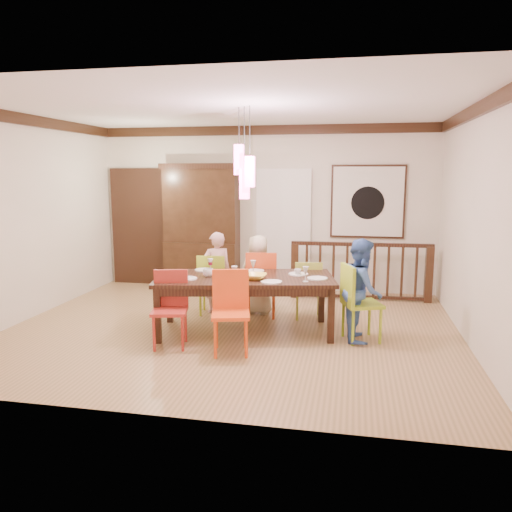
% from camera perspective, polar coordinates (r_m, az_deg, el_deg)
% --- Properties ---
extents(floor, '(6.00, 6.00, 0.00)m').
position_cam_1_polar(floor, '(6.83, -2.79, -8.32)').
color(floor, olive).
rests_on(floor, ground).
extents(ceiling, '(6.00, 6.00, 0.00)m').
position_cam_1_polar(ceiling, '(6.55, -3.00, 16.61)').
color(ceiling, white).
rests_on(ceiling, wall_back).
extents(wall_back, '(6.00, 0.00, 6.00)m').
position_cam_1_polar(wall_back, '(8.97, 0.98, 5.42)').
color(wall_back, beige).
rests_on(wall_back, floor).
extents(wall_left, '(0.00, 5.00, 5.00)m').
position_cam_1_polar(wall_left, '(7.82, -24.81, 3.94)').
color(wall_left, beige).
rests_on(wall_left, floor).
extents(wall_right, '(0.00, 5.00, 5.00)m').
position_cam_1_polar(wall_right, '(6.50, 23.77, 3.06)').
color(wall_right, beige).
rests_on(wall_right, floor).
extents(crown_molding, '(6.00, 5.00, 0.16)m').
position_cam_1_polar(crown_molding, '(6.54, -2.99, 15.91)').
color(crown_molding, black).
rests_on(crown_molding, wall_back).
extents(panel_door, '(1.04, 0.07, 2.24)m').
position_cam_1_polar(panel_door, '(9.67, -13.24, 3.08)').
color(panel_door, black).
rests_on(panel_door, wall_back).
extents(white_doorway, '(0.97, 0.05, 2.22)m').
position_cam_1_polar(white_doorway, '(8.92, 3.15, 2.80)').
color(white_doorway, silver).
rests_on(white_doorway, wall_back).
extents(painting, '(1.25, 0.06, 1.25)m').
position_cam_1_polar(painting, '(8.78, 12.64, 6.08)').
color(painting, black).
rests_on(painting, wall_back).
extents(pendant_cluster, '(0.27, 0.21, 1.14)m').
position_cam_1_polar(pendant_cluster, '(6.38, -1.32, 9.66)').
color(pendant_cluster, '#FF4C97').
rests_on(pendant_cluster, ceiling).
extents(dining_table, '(2.46, 1.47, 0.75)m').
position_cam_1_polar(dining_table, '(6.53, -1.28, -3.01)').
color(dining_table, black).
rests_on(dining_table, floor).
extents(chair_far_left, '(0.46, 0.46, 0.90)m').
position_cam_1_polar(chair_far_left, '(7.46, -4.95, -2.69)').
color(chair_far_left, '#ABCC28').
rests_on(chair_far_left, floor).
extents(chair_far_mid, '(0.50, 0.50, 0.97)m').
position_cam_1_polar(chair_far_mid, '(7.29, 0.65, -2.62)').
color(chair_far_mid, '#BE3E16').
rests_on(chair_far_mid, floor).
extents(chair_far_right, '(0.42, 0.42, 0.85)m').
position_cam_1_polar(chair_far_right, '(7.24, 6.00, -3.33)').
color(chair_far_right, '#96A532').
rests_on(chair_far_right, floor).
extents(chair_near_left, '(0.50, 0.50, 0.92)m').
position_cam_1_polar(chair_near_left, '(6.10, -9.86, -5.50)').
color(chair_near_left, '#A92920').
rests_on(chair_near_left, floor).
extents(chair_near_mid, '(0.52, 0.52, 0.96)m').
position_cam_1_polar(chair_near_mid, '(5.80, -2.91, -5.88)').
color(chair_near_mid, '#E84B16').
rests_on(chair_near_mid, floor).
extents(chair_end_right, '(0.56, 0.56, 0.97)m').
position_cam_1_polar(chair_end_right, '(6.37, 12.06, -4.64)').
color(chair_end_right, '#9ABC22').
rests_on(chair_end_right, floor).
extents(china_hutch, '(1.42, 0.46, 2.25)m').
position_cam_1_polar(china_hutch, '(9.06, -6.22, 3.37)').
color(china_hutch, black).
rests_on(china_hutch, floor).
extents(balustrade, '(2.30, 0.16, 0.96)m').
position_cam_1_polar(balustrade, '(8.41, 11.85, -1.59)').
color(balustrade, black).
rests_on(balustrade, floor).
extents(person_far_left, '(0.53, 0.47, 1.22)m').
position_cam_1_polar(person_far_left, '(7.51, -4.52, -1.88)').
color(person_far_left, beige).
rests_on(person_far_left, floor).
extents(person_far_mid, '(0.61, 0.43, 1.19)m').
position_cam_1_polar(person_far_mid, '(7.41, 0.25, -2.14)').
color(person_far_mid, '#C1B492').
rests_on(person_far_mid, floor).
extents(person_end_right, '(0.53, 0.66, 1.29)m').
position_cam_1_polar(person_end_right, '(6.37, 11.97, -3.80)').
color(person_end_right, '#416BB8').
rests_on(person_end_right, floor).
extents(serving_bowl, '(0.31, 0.31, 0.07)m').
position_cam_1_polar(serving_bowl, '(6.33, -0.12, -2.36)').
color(serving_bowl, yellow).
rests_on(serving_bowl, dining_table).
extents(small_bowl, '(0.24, 0.24, 0.06)m').
position_cam_1_polar(small_bowl, '(6.64, -3.65, -1.90)').
color(small_bowl, white).
rests_on(small_bowl, dining_table).
extents(cup_left, '(0.17, 0.17, 0.11)m').
position_cam_1_polar(cup_left, '(6.52, -5.51, -1.92)').
color(cup_left, silver).
rests_on(cup_left, dining_table).
extents(cup_right, '(0.09, 0.09, 0.09)m').
position_cam_1_polar(cup_right, '(6.60, 4.78, -1.85)').
color(cup_right, silver).
rests_on(cup_right, dining_table).
extents(plate_far_left, '(0.26, 0.26, 0.01)m').
position_cam_1_polar(plate_far_left, '(6.95, -5.94, -1.59)').
color(plate_far_left, white).
rests_on(plate_far_left, dining_table).
extents(plate_far_mid, '(0.26, 0.26, 0.01)m').
position_cam_1_polar(plate_far_mid, '(6.85, -0.15, -1.71)').
color(plate_far_mid, white).
rests_on(plate_far_mid, dining_table).
extents(plate_far_right, '(0.26, 0.26, 0.01)m').
position_cam_1_polar(plate_far_right, '(6.66, 4.85, -2.06)').
color(plate_far_right, white).
rests_on(plate_far_right, dining_table).
extents(plate_near_left, '(0.26, 0.26, 0.01)m').
position_cam_1_polar(plate_near_left, '(6.42, -7.90, -2.55)').
color(plate_near_left, white).
rests_on(plate_near_left, dining_table).
extents(plate_near_mid, '(0.26, 0.26, 0.01)m').
position_cam_1_polar(plate_near_mid, '(6.17, 1.77, -2.97)').
color(plate_near_mid, white).
rests_on(plate_near_mid, dining_table).
extents(plate_end_right, '(0.26, 0.26, 0.01)m').
position_cam_1_polar(plate_end_right, '(6.41, 7.04, -2.55)').
color(plate_end_right, white).
rests_on(plate_end_right, dining_table).
extents(wine_glass_a, '(0.08, 0.08, 0.19)m').
position_cam_1_polar(wine_glass_a, '(6.79, -5.24, -1.10)').
color(wine_glass_a, '#590C19').
rests_on(wine_glass_a, dining_table).
extents(wine_glass_b, '(0.08, 0.08, 0.19)m').
position_cam_1_polar(wine_glass_b, '(6.63, -0.32, -1.31)').
color(wine_glass_b, silver).
rests_on(wine_glass_b, dining_table).
extents(wine_glass_c, '(0.08, 0.08, 0.19)m').
position_cam_1_polar(wine_glass_c, '(6.23, -2.48, -2.01)').
color(wine_glass_c, '#590C19').
rests_on(wine_glass_c, dining_table).
extents(wine_glass_d, '(0.08, 0.08, 0.19)m').
position_cam_1_polar(wine_glass_d, '(6.22, 5.68, -2.07)').
color(wine_glass_d, silver).
rests_on(wine_glass_d, dining_table).
extents(napkin, '(0.18, 0.14, 0.01)m').
position_cam_1_polar(napkin, '(6.20, -3.05, -2.91)').
color(napkin, '#D83359').
rests_on(napkin, dining_table).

